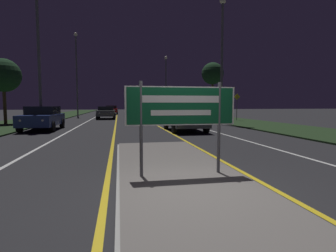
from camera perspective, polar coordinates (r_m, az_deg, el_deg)
The scene contains 25 objects.
ground_plane at distance 5.03m, azimuth 4.97°, elevation -13.76°, with size 160.00×160.00×0.00m, color #232326.
median_island at distance 5.74m, azimuth 2.82°, elevation -10.96°, with size 2.72×9.65×0.10m.
verge_left at distance 25.97m, azimuth -29.07°, elevation 0.70°, with size 5.00×100.00×0.08m.
verge_right at distance 26.90m, azimuth 13.01°, elevation 1.29°, with size 5.00×100.00×0.08m.
centre_line_yellow_left at distance 29.63m, azimuth -11.16°, elevation 1.56°, with size 0.12×70.00×0.01m.
centre_line_yellow_right at distance 29.77m, azimuth -5.17°, elevation 1.64°, with size 0.12×70.00×0.01m.
lane_line_white_left at distance 29.78m, azimuth -16.26°, elevation 1.47°, with size 0.12×70.00×0.01m.
lane_line_white_right at distance 30.14m, azimuth -0.15°, elevation 1.70°, with size 0.12×70.00×0.01m.
edge_line_white_left at distance 30.22m, azimuth -21.93°, elevation 1.36°, with size 0.10×70.00×0.01m.
edge_line_white_right at distance 30.83m, azimuth 5.34°, elevation 1.75°, with size 0.10×70.00×0.01m.
highway_sign at distance 5.53m, azimuth 2.90°, elevation 3.60°, with size 2.35×0.07×1.97m.
streetlight_left_near at distance 19.90m, azimuth -26.46°, elevation 17.74°, with size 0.46×0.46×10.48m.
streetlight_left_far at distance 36.08m, azimuth -19.29°, elevation 11.95°, with size 0.45×0.45×10.64m.
streetlight_right_near at distance 21.32m, azimuth 11.68°, elevation 16.47°, with size 0.49×0.49×9.66m.
streetlight_right_far at distance 44.30m, azimuth -0.45°, elevation 10.15°, with size 0.47×0.47×9.54m.
car_receding_0 at distance 15.66m, azimuth 3.73°, elevation 1.77°, with size 2.04×4.22×1.53m.
car_receding_1 at distance 26.40m, azimuth -2.00°, elevation 2.85°, with size 2.02×4.65×1.35m.
car_receding_2 at distance 35.50m, azimuth -4.27°, elevation 3.39°, with size 1.91×4.50×1.49m.
car_receding_3 at distance 48.91m, azimuth -2.41°, elevation 3.72°, with size 1.97×4.64×1.39m.
car_approaching_0 at distance 18.01m, azimuth -25.62°, elevation 1.65°, with size 1.97×4.28×1.48m.
car_approaching_1 at distance 29.80m, azimuth -13.32°, elevation 2.97°, with size 1.97×4.50×1.37m.
car_approaching_2 at distance 43.79m, azimuth -12.18°, elevation 3.52°, with size 2.01×4.85×1.42m.
warning_sign at distance 25.89m, azimuth 14.77°, elevation 4.58°, with size 0.60×0.06×2.54m.
roadside_palm_left at distance 24.21m, azimuth -32.23°, elevation 9.28°, with size 2.58×2.58×5.05m.
roadside_palm_right at distance 30.41m, azimuth 9.69°, elevation 11.12°, with size 2.46×2.46×6.21m.
Camera 1 is at (-1.30, -4.59, 1.59)m, focal length 28.00 mm.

